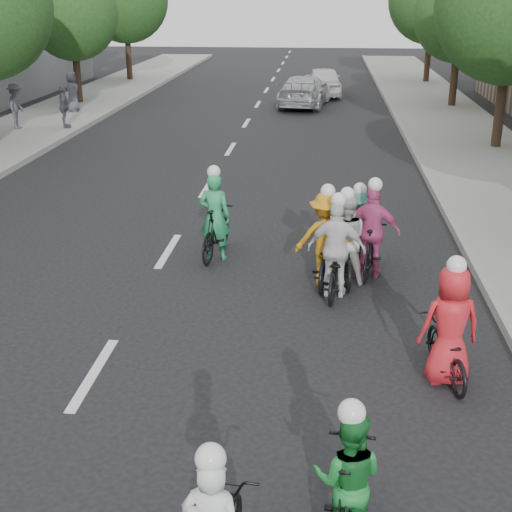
# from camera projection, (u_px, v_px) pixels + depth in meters

# --- Properties ---
(ground) EXTENTS (120.00, 120.00, 0.00)m
(ground) POSITION_uv_depth(u_px,v_px,m) (94.00, 374.00, 9.93)
(ground) COLOR black
(ground) RESTS_ON ground
(sidewalk_right) EXTENTS (4.00, 80.00, 0.15)m
(sidewalk_right) POSITION_uv_depth(u_px,v_px,m) (511.00, 192.00, 18.52)
(sidewalk_right) COLOR gray
(sidewalk_right) RESTS_ON ground
(curb_right) EXTENTS (0.18, 80.00, 0.18)m
(curb_right) POSITION_uv_depth(u_px,v_px,m) (435.00, 190.00, 18.69)
(curb_right) COLOR #999993
(curb_right) RESTS_ON ground
(tree_l_4) EXTENTS (4.00, 4.00, 5.97)m
(tree_l_4) POSITION_uv_depth(u_px,v_px,m) (72.00, 15.00, 31.63)
(tree_l_4) COLOR black
(tree_l_4) RESTS_ON ground
(tree_r_1) EXTENTS (4.80, 4.80, 6.93)m
(tree_r_1) POSITION_uv_depth(u_px,v_px,m) (512.00, 7.00, 22.11)
(tree_r_1) COLOR black
(tree_r_1) RESTS_ON ground
(tree_r_2) EXTENTS (4.00, 4.00, 5.97)m
(tree_r_2) POSITION_uv_depth(u_px,v_px,m) (460.00, 16.00, 30.70)
(tree_r_2) COLOR black
(tree_r_2) RESTS_ON ground
(cyclist_1) EXTENTS (0.76, 1.68, 1.57)m
(cyclist_1) POSITION_uv_depth(u_px,v_px,m) (347.00, 486.00, 6.78)
(cyclist_1) COLOR black
(cyclist_1) RESTS_ON ground
(cyclist_2) EXTENTS (1.18, 1.84, 1.87)m
(cyclist_2) POSITION_uv_depth(u_px,v_px,m) (326.00, 247.00, 12.78)
(cyclist_2) COLOR black
(cyclist_2) RESTS_ON ground
(cyclist_3) EXTENTS (1.08, 1.66, 1.89)m
(cyclist_3) POSITION_uv_depth(u_px,v_px,m) (372.00, 240.00, 13.13)
(cyclist_3) COLOR black
(cyclist_3) RESTS_ON ground
(cyclist_4) EXTENTS (0.90, 1.62, 1.83)m
(cyclist_4) POSITION_uv_depth(u_px,v_px,m) (448.00, 337.00, 9.57)
(cyclist_4) COLOR black
(cyclist_4) RESTS_ON ground
(cyclist_5) EXTENTS (0.75, 1.80, 1.89)m
(cyclist_5) POSITION_uv_depth(u_px,v_px,m) (215.00, 226.00, 14.04)
(cyclist_5) COLOR black
(cyclist_5) RESTS_ON ground
(cyclist_6) EXTENTS (0.85, 1.75, 1.79)m
(cyclist_6) POSITION_uv_depth(u_px,v_px,m) (345.00, 248.00, 12.88)
(cyclist_6) COLOR black
(cyclist_6) RESTS_ON ground
(cyclist_7) EXTENTS (0.97, 1.54, 1.62)m
(cyclist_7) POSITION_uv_depth(u_px,v_px,m) (358.00, 232.00, 13.77)
(cyclist_7) COLOR black
(cyclist_7) RESTS_ON ground
(cyclist_8) EXTENTS (1.05, 1.73, 1.86)m
(cyclist_8) POSITION_uv_depth(u_px,v_px,m) (336.00, 260.00, 12.31)
(cyclist_8) COLOR black
(cyclist_8) RESTS_ON ground
(follow_car_lead) EXTENTS (2.59, 5.03, 1.40)m
(follow_car_lead) POSITION_uv_depth(u_px,v_px,m) (305.00, 91.00, 32.35)
(follow_car_lead) COLOR #B8B8BD
(follow_car_lead) RESTS_ON ground
(follow_car_trail) EXTENTS (1.97, 4.36, 1.45)m
(follow_car_trail) POSITION_uv_depth(u_px,v_px,m) (323.00, 81.00, 35.61)
(follow_car_trail) COLOR silver
(follow_car_trail) RESTS_ON ground
(spectator_0) EXTENTS (0.75, 1.16, 1.70)m
(spectator_0) POSITION_uv_depth(u_px,v_px,m) (16.00, 106.00, 26.36)
(spectator_0) COLOR #4D4C58
(spectator_0) RESTS_ON sidewalk_left
(spectator_1) EXTENTS (0.66, 0.99, 1.56)m
(spectator_1) POSITION_uv_depth(u_px,v_px,m) (64.00, 107.00, 26.52)
(spectator_1) COLOR #51525E
(spectator_1) RESTS_ON sidewalk_left
(spectator_2) EXTENTS (0.58, 0.85, 1.67)m
(spectator_2) POSITION_uv_depth(u_px,v_px,m) (72.00, 91.00, 30.09)
(spectator_2) COLOR #4C4D59
(spectator_2) RESTS_ON sidewalk_left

